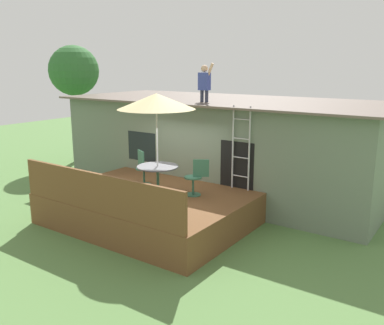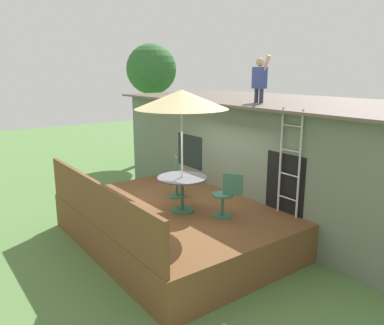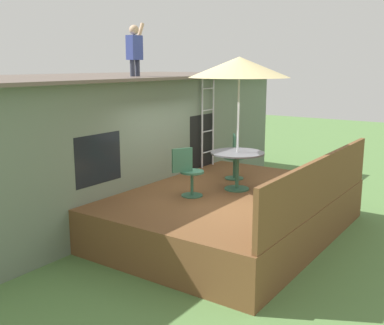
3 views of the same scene
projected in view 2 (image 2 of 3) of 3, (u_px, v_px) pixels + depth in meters
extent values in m
plane|color=#567F42|center=(179.00, 240.00, 8.55)|extent=(40.00, 40.00, 0.00)
cube|color=slate|center=(287.00, 156.00, 10.30)|extent=(10.00, 4.00, 2.89)
cube|color=#66564C|center=(290.00, 101.00, 9.96)|extent=(10.50, 4.50, 0.06)
cube|color=black|center=(190.00, 151.00, 10.48)|extent=(1.10, 0.03, 0.90)
cube|color=black|center=(284.00, 200.00, 7.99)|extent=(1.00, 0.03, 2.00)
cube|color=brown|center=(179.00, 223.00, 8.45)|extent=(4.96, 3.83, 0.80)
cube|color=brown|center=(97.00, 204.00, 7.17)|extent=(4.86, 0.08, 0.90)
cylinder|color=#33664C|center=(182.00, 210.00, 8.09)|extent=(0.48, 0.48, 0.03)
cylinder|color=#33664C|center=(182.00, 194.00, 8.00)|extent=(0.07, 0.07, 0.71)
cylinder|color=#4C4C51|center=(182.00, 178.00, 7.92)|extent=(1.04, 1.04, 0.03)
cylinder|color=silver|center=(182.00, 156.00, 7.81)|extent=(0.04, 0.04, 2.40)
cone|color=beige|center=(182.00, 99.00, 7.54)|extent=(1.90, 1.90, 0.38)
cylinder|color=silver|center=(280.00, 161.00, 7.83)|extent=(0.04, 0.04, 2.20)
cylinder|color=silver|center=(300.00, 165.00, 7.45)|extent=(0.04, 0.04, 2.20)
cylinder|color=silver|center=(288.00, 198.00, 7.81)|extent=(0.48, 0.03, 0.03)
cylinder|color=silver|center=(289.00, 175.00, 7.70)|extent=(0.48, 0.03, 0.03)
cylinder|color=silver|center=(291.00, 151.00, 7.58)|extent=(0.48, 0.03, 0.03)
cylinder|color=silver|center=(292.00, 126.00, 7.46)|extent=(0.48, 0.03, 0.03)
cylinder|color=#33384C|center=(256.00, 96.00, 9.16)|extent=(0.10, 0.10, 0.34)
cylinder|color=#33384C|center=(261.00, 96.00, 9.03)|extent=(0.10, 0.10, 0.34)
cube|color=#384799|center=(260.00, 78.00, 9.00)|extent=(0.32, 0.20, 0.50)
sphere|color=tan|center=(260.00, 62.00, 8.91)|extent=(0.20, 0.20, 0.20)
cylinder|color=tan|center=(266.00, 65.00, 8.78)|extent=(0.26, 0.08, 0.44)
cylinder|color=#33664C|center=(177.00, 196.00, 9.04)|extent=(0.40, 0.40, 0.02)
cylinder|color=#33664C|center=(177.00, 187.00, 8.99)|extent=(0.06, 0.06, 0.44)
cylinder|color=#33664C|center=(177.00, 177.00, 8.93)|extent=(0.44, 0.44, 0.04)
cube|color=#33664C|center=(176.00, 166.00, 9.07)|extent=(0.37, 0.22, 0.44)
cylinder|color=#33664C|center=(222.00, 216.00, 7.79)|extent=(0.40, 0.40, 0.02)
cylinder|color=#33664C|center=(223.00, 205.00, 7.74)|extent=(0.06, 0.06, 0.44)
cylinder|color=#33664C|center=(223.00, 195.00, 7.68)|extent=(0.44, 0.44, 0.04)
cube|color=#33664C|center=(233.00, 184.00, 7.56)|extent=(0.36, 0.25, 0.44)
cylinder|color=brown|center=(153.00, 120.00, 15.94)|extent=(0.29, 0.29, 3.37)
sphere|color=#2D662D|center=(151.00, 69.00, 15.45)|extent=(2.04, 2.04, 2.04)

